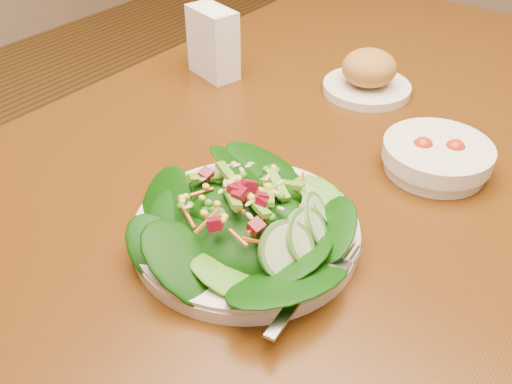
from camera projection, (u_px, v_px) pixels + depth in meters
dining_table at (338, 185)px, 0.96m from camera, size 0.90×1.40×0.75m
salad_plate at (252, 223)px, 0.68m from camera, size 0.28×0.28×0.08m
bread_plate at (368, 76)px, 0.99m from camera, size 0.15×0.15×0.08m
tomato_bowl at (437, 157)px, 0.80m from camera, size 0.15×0.15×0.05m
napkin_holder at (213, 41)px, 1.03m from camera, size 0.11×0.08×0.12m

